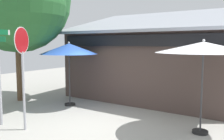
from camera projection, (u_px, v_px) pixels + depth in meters
ground_plane at (90, 124)px, 7.95m from camera, size 28.00×28.00×0.10m
cafe_building at (157, 63)px, 11.59m from camera, size 7.94×5.20×4.27m
stop_sign at (22, 59)px, 7.04m from camera, size 0.32×0.70×3.01m
patio_umbrella_royal_blue_left at (69, 49)px, 9.89m from camera, size 2.31×2.31×2.61m
patio_umbrella_ivory_center at (203, 48)px, 6.72m from camera, size 2.64×2.64×2.66m
shade_tree at (18, 1)px, 10.30m from camera, size 5.18×4.61×6.76m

